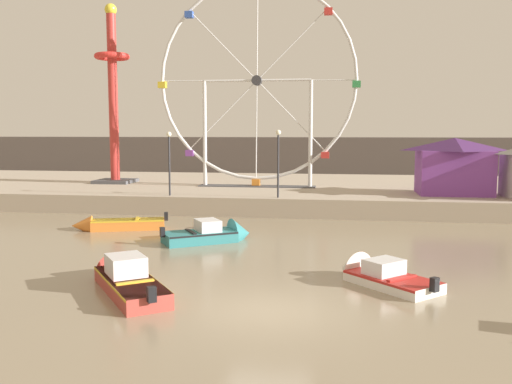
# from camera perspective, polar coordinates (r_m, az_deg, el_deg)

# --- Properties ---
(ground_plane) EXTENTS (240.00, 240.00, 0.00)m
(ground_plane) POSITION_cam_1_polar(r_m,az_deg,el_deg) (16.13, 1.15, -12.22)
(ground_plane) COLOR gray
(quay_promenade) EXTENTS (110.00, 19.42, 1.15)m
(quay_promenade) POSITION_cam_1_polar(r_m,az_deg,el_deg) (41.89, 5.85, 0.07)
(quay_promenade) COLOR tan
(quay_promenade) RESTS_ON ground_plane
(distant_town_skyline) EXTENTS (140.00, 3.00, 4.40)m
(distant_town_skyline) POSITION_cam_1_polar(r_m,az_deg,el_deg) (64.11, 6.84, 3.69)
(distant_town_skyline) COLOR #564C47
(distant_town_skyline) RESTS_ON ground_plane
(motorboat_teal_painted) EXTENTS (4.34, 3.54, 1.55)m
(motorboat_teal_painted) POSITION_cam_1_polar(r_m,az_deg,el_deg) (25.86, -4.26, -4.37)
(motorboat_teal_painted) COLOR teal
(motorboat_teal_painted) RESTS_ON ground_plane
(motorboat_white_red_stripe) EXTENTS (3.79, 3.88, 1.45)m
(motorboat_white_red_stripe) POSITION_cam_1_polar(r_m,az_deg,el_deg) (19.47, 12.13, -8.35)
(motorboat_white_red_stripe) COLOR silver
(motorboat_white_red_stripe) RESTS_ON ground_plane
(motorboat_orange_hull) EXTENTS (4.88, 2.43, 1.11)m
(motorboat_orange_hull) POSITION_cam_1_polar(r_m,az_deg,el_deg) (29.59, -14.43, -3.26)
(motorboat_orange_hull) COLOR orange
(motorboat_orange_hull) RESTS_ON ground_plane
(motorboat_faded_red) EXTENTS (4.36, 5.27, 1.55)m
(motorboat_faded_red) POSITION_cam_1_polar(r_m,az_deg,el_deg) (18.94, -13.62, -8.49)
(motorboat_faded_red) COLOR #B24238
(motorboat_faded_red) RESTS_ON ground_plane
(ferris_wheel_white_frame) EXTENTS (14.38, 1.20, 14.54)m
(ferris_wheel_white_frame) POSITION_cam_1_polar(r_m,az_deg,el_deg) (39.38, 0.09, 11.19)
(ferris_wheel_white_frame) COLOR silver
(ferris_wheel_white_frame) RESTS_ON quay_promenade
(drop_tower_red_tower) EXTENTS (2.80, 2.80, 13.47)m
(drop_tower_red_tower) POSITION_cam_1_polar(r_m,az_deg,el_deg) (43.82, -14.60, 9.59)
(drop_tower_red_tower) COLOR #BC332D
(drop_tower_red_tower) RESTS_ON quay_promenade
(carnival_booth_purple_stall) EXTENTS (4.80, 3.63, 3.55)m
(carnival_booth_purple_stall) POSITION_cam_1_polar(r_m,az_deg,el_deg) (36.78, 19.85, 2.64)
(carnival_booth_purple_stall) COLOR purple
(carnival_booth_purple_stall) RESTS_ON quay_promenade
(promenade_lamp_near) EXTENTS (0.32, 0.32, 3.94)m
(promenade_lamp_near) POSITION_cam_1_polar(r_m,az_deg,el_deg) (34.32, -8.99, 3.92)
(promenade_lamp_near) COLOR #2D2D33
(promenade_lamp_near) RESTS_ON quay_promenade
(promenade_lamp_far) EXTENTS (0.32, 0.32, 4.06)m
(promenade_lamp_far) POSITION_cam_1_polar(r_m,az_deg,el_deg) (32.87, 2.32, 4.00)
(promenade_lamp_far) COLOR #2D2D33
(promenade_lamp_far) RESTS_ON quay_promenade
(mooring_buoy_orange) EXTENTS (0.44, 0.44, 0.44)m
(mooring_buoy_orange) POSITION_cam_1_polar(r_m,az_deg,el_deg) (29.19, -4.97, -3.36)
(mooring_buoy_orange) COLOR orange
(mooring_buoy_orange) RESTS_ON ground_plane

